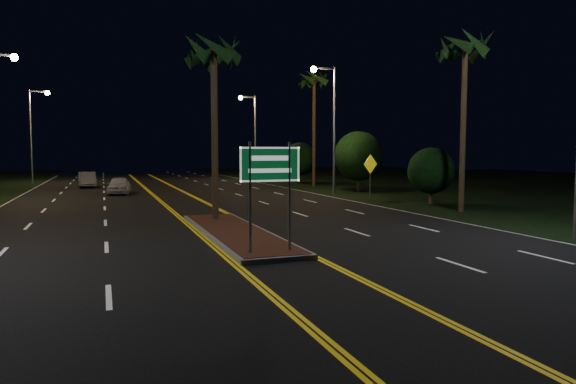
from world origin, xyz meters
name	(u,v)px	position (x,y,z in m)	size (l,w,h in m)	color
ground	(306,279)	(0.00, 0.00, 0.00)	(120.00, 120.00, 0.00)	black
grass_right	(512,186)	(30.00, 25.00, 0.00)	(40.00, 110.00, 0.01)	black
median_island	(235,232)	(0.00, 7.00, 0.08)	(2.25, 10.25, 0.17)	gray
highway_sign	(270,175)	(0.00, 2.80, 2.40)	(1.80, 0.08, 3.20)	gray
streetlight_left_far	(35,125)	(-10.61, 44.00, 5.66)	(1.91, 0.44, 9.00)	gray
streetlight_right_near	(574,75)	(10.61, 2.00, 5.66)	(1.91, 0.44, 9.00)	gray
streetlight_right_mid	(329,115)	(10.61, 22.00, 5.66)	(1.91, 0.44, 9.00)	gray
streetlight_right_far	(252,127)	(10.61, 42.00, 5.66)	(1.91, 0.44, 9.00)	gray
palm_median	(214,52)	(0.00, 10.50, 7.28)	(2.40, 2.40, 8.30)	#382819
palm_right_near	(465,47)	(12.50, 10.00, 8.21)	(2.40, 2.40, 9.30)	#382819
palm_right_far	(314,81)	(12.80, 30.00, 9.14)	(2.40, 2.40, 10.30)	#382819
shrub_near	(431,171)	(13.50, 14.00, 1.95)	(2.70, 2.70, 3.30)	#382819
shrub_mid	(359,156)	(14.00, 24.00, 2.73)	(3.78, 3.78, 4.62)	#382819
shrub_far	(300,159)	(13.80, 36.00, 2.34)	(3.24, 3.24, 3.96)	#382819
car_near	(119,184)	(-3.46, 27.62, 0.74)	(1.91, 4.46, 1.49)	silver
car_far	(87,178)	(-5.84, 36.23, 0.76)	(1.96, 4.57, 1.52)	#A1A1AA
warning_sign	(370,170)	(11.38, 17.41, 1.91)	(1.15, 0.42, 2.88)	gray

